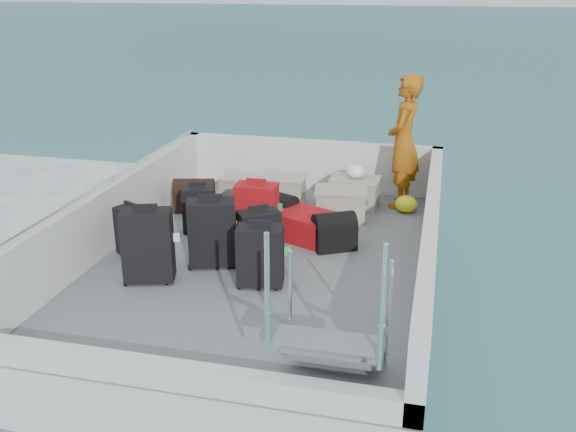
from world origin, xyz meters
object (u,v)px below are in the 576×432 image
at_px(suitcase_5, 257,212).
at_px(crate_2, 355,193).
at_px(suitcase_6, 260,257).
at_px(crate_0, 243,190).
at_px(suitcase_0, 148,247).
at_px(passenger, 404,142).
at_px(crate_1, 283,190).
at_px(suitcase_2, 199,210).
at_px(suitcase_1, 133,233).
at_px(crate_3, 341,205).
at_px(suitcase_8, 301,224).
at_px(suitcase_4, 212,234).
at_px(suitcase_7, 259,238).

relative_size(suitcase_5, crate_2, 1.10).
bearing_deg(suitcase_6, crate_0, 102.72).
xyz_separation_m(suitcase_0, passenger, (2.23, 2.87, 0.48)).
bearing_deg(crate_1, crate_0, -169.54).
distance_m(suitcase_6, crate_1, 2.48).
bearing_deg(passenger, suitcase_2, -49.00).
bearing_deg(suitcase_1, suitcase_5, 62.17).
distance_m(crate_1, passenger, 1.69).
bearing_deg(suitcase_1, crate_0, 99.74).
bearing_deg(suitcase_1, crate_1, 88.12).
bearing_deg(passenger, suitcase_6, -16.06).
distance_m(suitcase_6, crate_2, 2.59).
height_order(crate_0, crate_3, crate_3).
relative_size(suitcase_2, suitcase_6, 0.88).
height_order(crate_0, passenger, passenger).
distance_m(suitcase_1, crate_2, 3.02).
bearing_deg(crate_2, suitcase_5, -124.57).
bearing_deg(suitcase_1, crate_2, 72.63).
bearing_deg(suitcase_0, suitcase_8, 34.83).
bearing_deg(suitcase_1, suitcase_4, 26.22).
height_order(suitcase_5, suitcase_7, suitcase_5).
bearing_deg(crate_0, crate_2, 6.71).
bearing_deg(crate_1, suitcase_1, -117.91).
distance_m(suitcase_8, passenger, 1.87).
relative_size(crate_3, passenger, 0.35).
relative_size(suitcase_7, crate_2, 1.00).
distance_m(suitcase_4, suitcase_6, 0.70).
bearing_deg(suitcase_6, suitcase_8, 76.71).
xyz_separation_m(suitcase_0, suitcase_4, (0.48, 0.50, -0.01)).
xyz_separation_m(suitcase_4, passenger, (1.75, 2.37, 0.50)).
height_order(crate_2, crate_3, crate_3).
height_order(suitcase_1, crate_2, suitcase_1).
xyz_separation_m(suitcase_0, crate_1, (0.70, 2.61, -0.20)).
distance_m(suitcase_8, crate_2, 1.29).
bearing_deg(suitcase_2, suitcase_7, -54.29).
relative_size(suitcase_4, crate_2, 1.21).
bearing_deg(crate_1, crate_3, -27.63).
relative_size(suitcase_0, suitcase_4, 1.04).
distance_m(suitcase_0, passenger, 3.67).
bearing_deg(crate_1, crate_2, 4.59).
height_order(suitcase_0, suitcase_4, suitcase_0).
bearing_deg(crate_1, suitcase_8, -66.35).
height_order(suitcase_2, suitcase_7, suitcase_7).
height_order(suitcase_0, suitcase_6, suitcase_0).
bearing_deg(suitcase_7, suitcase_6, -107.53).
bearing_deg(suitcase_7, suitcase_2, 107.52).
bearing_deg(crate_2, suitcase_0, -121.60).
distance_m(suitcase_1, suitcase_6, 1.54).
bearing_deg(crate_2, crate_0, -173.29).
bearing_deg(suitcase_0, suitcase_6, -7.70).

